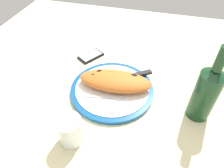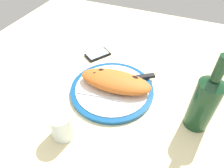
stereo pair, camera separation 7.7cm
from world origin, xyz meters
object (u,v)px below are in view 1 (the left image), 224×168
(knife, at_px, (134,76))
(water_glass, at_px, (70,132))
(plate, at_px, (112,89))
(wine_bottle, at_px, (206,92))
(fork, at_px, (106,97))
(smartphone, at_px, (91,56))
(calzone, at_px, (115,81))

(knife, xyz_separation_m, water_glass, (-0.14, -0.32, 0.02))
(plate, bearing_deg, wine_bottle, -5.64)
(knife, height_order, wine_bottle, wine_bottle)
(fork, bearing_deg, knife, 60.86)
(water_glass, bearing_deg, fork, 71.98)
(plate, relative_size, fork, 1.81)
(smartphone, bearing_deg, wine_bottle, -25.43)
(calzone, height_order, wine_bottle, wine_bottle)
(wine_bottle, bearing_deg, knife, 155.09)
(calzone, height_order, knife, calzone)
(calzone, relative_size, smartphone, 2.21)
(plate, xyz_separation_m, water_glass, (-0.07, -0.24, 0.03))
(plate, bearing_deg, water_glass, -106.02)
(water_glass, bearing_deg, plate, 73.98)
(plate, bearing_deg, knife, 50.64)
(wine_bottle, bearing_deg, calzone, 171.53)
(knife, xyz_separation_m, smartphone, (-0.22, 0.11, -0.02))
(plate, relative_size, smartphone, 2.52)
(calzone, bearing_deg, knife, 48.55)
(water_glass, bearing_deg, smartphone, 101.32)
(plate, height_order, calzone, calzone)
(fork, xyz_separation_m, knife, (0.08, 0.14, 0.00))
(smartphone, bearing_deg, fork, -59.74)
(smartphone, xyz_separation_m, water_glass, (0.09, -0.43, 0.04))
(plate, distance_m, smartphone, 0.25)
(plate, bearing_deg, fork, -99.31)
(plate, height_order, knife, knife)
(plate, xyz_separation_m, smartphone, (-0.15, 0.19, -0.00))
(knife, bearing_deg, plate, -129.36)
(knife, bearing_deg, water_glass, -113.09)
(wine_bottle, bearing_deg, plate, 174.36)
(fork, bearing_deg, plate, 80.69)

